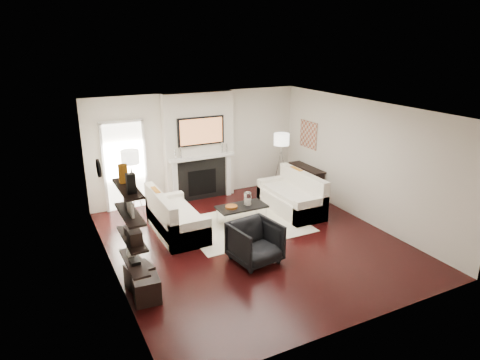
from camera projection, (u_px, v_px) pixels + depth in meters
name	position (u px, v px, depth m)	size (l,w,h in m)	color
room_envelope	(254.00, 179.00, 8.27)	(6.00, 6.00, 6.00)	black
chimney_breast	(199.00, 147.00, 10.71)	(1.80, 0.25, 2.70)	silver
fireplace_surround	(202.00, 180.00, 10.86)	(1.30, 0.02, 1.04)	black
firebox	(202.00, 182.00, 10.87)	(0.75, 0.02, 0.65)	black
mantel_pilaster_l	(175.00, 183.00, 10.51)	(0.12, 0.08, 1.10)	white
mantel_pilaster_r	(228.00, 175.00, 11.13)	(0.12, 0.08, 1.10)	white
mantel_shelf	(202.00, 157.00, 10.62)	(1.70, 0.18, 0.07)	white
tv_body	(201.00, 131.00, 10.43)	(1.20, 0.06, 0.70)	black
tv_screen	(201.00, 131.00, 10.41)	(1.10, 0.01, 0.62)	#BF723F
candlestick_l_tall	(181.00, 153.00, 10.34)	(0.04, 0.04, 0.30)	silver
candlestick_l_short	(176.00, 154.00, 10.29)	(0.04, 0.04, 0.24)	silver
candlestick_r_tall	(222.00, 148.00, 10.81)	(0.04, 0.04, 0.30)	silver
candlestick_r_short	(227.00, 148.00, 10.87)	(0.04, 0.04, 0.24)	silver
hallway_panel	(125.00, 167.00, 10.10)	(0.90, 0.02, 2.10)	white
door_trim_l	(104.00, 170.00, 9.88)	(0.06, 0.06, 2.16)	white
door_trim_r	(145.00, 164.00, 10.29)	(0.06, 0.06, 2.16)	white
door_trim_top	(121.00, 122.00, 9.74)	(1.02, 0.06, 0.06)	white
rug	(245.00, 225.00, 9.46)	(2.60, 2.00, 0.01)	#F0E5C4
loveseat_left_base	(177.00, 224.00, 9.04)	(0.85, 1.80, 0.42)	white
loveseat_left_back	(161.00, 213.00, 8.79)	(0.18, 1.80, 0.80)	white
loveseat_left_arm_n	(190.00, 235.00, 8.32)	(0.85, 0.18, 0.60)	white
loveseat_left_arm_s	(165.00, 207.00, 9.70)	(0.85, 0.18, 0.60)	white
loveseat_left_cushion	(179.00, 212.00, 8.98)	(0.63, 1.44, 0.10)	white
pillow_left_orange	(156.00, 199.00, 8.98)	(0.10, 0.42, 0.42)	#BE7117
pillow_left_charcoal	(165.00, 209.00, 8.48)	(0.10, 0.40, 0.40)	black
loveseat_right_base	(291.00, 203.00, 10.18)	(0.85, 1.80, 0.42)	white
loveseat_right_back	(303.00, 188.00, 10.22)	(0.18, 1.80, 0.80)	white
loveseat_right_arm_n	(311.00, 211.00, 9.46)	(0.85, 0.18, 0.60)	white
loveseat_right_arm_s	(273.00, 189.00, 10.83)	(0.85, 0.18, 0.60)	white
loveseat_right_cushion	(289.00, 193.00, 10.07)	(0.63, 1.44, 0.10)	white
pillow_right_orange	(296.00, 177.00, 10.41)	(0.10, 0.42, 0.42)	#BE7117
pillow_right_charcoal	(311.00, 184.00, 9.90)	(0.10, 0.40, 0.40)	black
coffee_table	(242.00, 207.00, 9.44)	(1.10, 0.55, 0.04)	black
coffee_leg_nw	(225.00, 223.00, 9.11)	(0.02, 0.02, 0.38)	silver
coffee_leg_ne	(266.00, 215.00, 9.53)	(0.02, 0.02, 0.38)	silver
coffee_leg_sw	(217.00, 216.00, 9.48)	(0.02, 0.02, 0.38)	silver
coffee_leg_se	(256.00, 208.00, 9.91)	(0.02, 0.02, 0.38)	silver
hurricane_glass	(248.00, 199.00, 9.45)	(0.17, 0.17, 0.29)	white
hurricane_candle	(248.00, 202.00, 9.47)	(0.10, 0.10, 0.15)	white
copper_bowl	(231.00, 207.00, 9.32)	(0.27, 0.27, 0.04)	#B15A1D
armchair	(255.00, 241.00, 7.83)	(0.81, 0.76, 0.84)	black
lamp_left_post	(133.00, 193.00, 9.68)	(0.02, 0.02, 1.20)	silver
lamp_left_shade	(130.00, 157.00, 9.41)	(0.40, 0.40, 0.30)	white
lamp_left_leg_a	(138.00, 192.00, 9.73)	(0.02, 0.02, 1.25)	silver
lamp_left_leg_b	(130.00, 192.00, 9.74)	(0.02, 0.02, 1.25)	silver
lamp_left_leg_c	(132.00, 195.00, 9.58)	(0.02, 0.02, 1.25)	silver
lamp_right_post	(281.00, 171.00, 11.31)	(0.02, 0.02, 1.20)	silver
lamp_right_shade	(282.00, 139.00, 11.04)	(0.40, 0.40, 0.30)	white
lamp_right_leg_a	(284.00, 170.00, 11.36)	(0.02, 0.02, 1.25)	silver
lamp_right_leg_b	(277.00, 170.00, 11.37)	(0.02, 0.02, 1.25)	silver
lamp_right_leg_c	(281.00, 172.00, 11.21)	(0.02, 0.02, 1.25)	silver
console_top	(307.00, 168.00, 11.12)	(0.35, 1.20, 0.04)	black
console_leg_n	(319.00, 188.00, 10.77)	(0.30, 0.04, 0.71)	black
console_leg_s	(294.00, 176.00, 11.70)	(0.30, 0.04, 0.71)	black
wall_art	(308.00, 135.00, 11.11)	(0.03, 0.70, 0.70)	#9F6B4F
shelf_bottom	(134.00, 262.00, 6.51)	(0.25, 1.00, 0.04)	black
shelf_lower	(132.00, 239.00, 6.39)	(0.25, 1.00, 0.04)	black
shelf_upper	(130.00, 214.00, 6.26)	(0.25, 1.00, 0.04)	black
shelf_top	(127.00, 188.00, 6.13)	(0.25, 1.00, 0.04)	black
decor_magfile_a	(131.00, 183.00, 5.85)	(0.12, 0.10, 0.28)	black
decor_magfile_b	(123.00, 174.00, 6.27)	(0.12, 0.10, 0.28)	#BE7117
decor_frame_a	(130.00, 208.00, 6.15)	(0.04, 0.30, 0.22)	white
decor_frame_b	(126.00, 203.00, 6.37)	(0.04, 0.22, 0.18)	black
decor_wine_rack	(135.00, 237.00, 6.17)	(0.18, 0.25, 0.20)	black
decor_box_small	(129.00, 230.00, 6.48)	(0.15, 0.12, 0.12)	black
decor_books	(135.00, 261.00, 6.46)	(0.14, 0.20, 0.05)	black
decor_box_tall	(130.00, 250.00, 6.65)	(0.10, 0.10, 0.18)	white
clock_rim	(99.00, 168.00, 7.76)	(0.34, 0.34, 0.04)	black
clock_face	(100.00, 168.00, 7.77)	(0.29, 0.29, 0.01)	white
ottoman_near	(140.00, 277.00, 7.07)	(0.40, 0.40, 0.40)	black
ottoman_far	(147.00, 290.00, 6.70)	(0.40, 0.40, 0.40)	black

